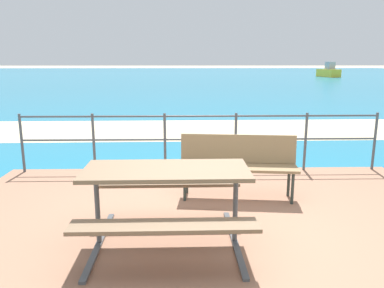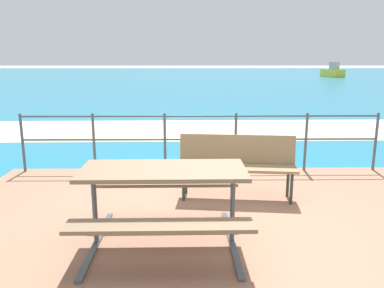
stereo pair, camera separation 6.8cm
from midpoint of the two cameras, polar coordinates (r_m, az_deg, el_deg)
name	(u,v)px [view 1 (the left image)]	position (r m, az deg, el deg)	size (l,w,h in m)	color
ground_plane	(211,242)	(4.16, 2.38, -14.52)	(240.00, 240.00, 0.00)	beige
patio_paving	(211,239)	(4.15, 2.38, -14.15)	(6.40, 5.20, 0.06)	#996B51
sea_water	(185,77)	(43.74, -1.12, 10.11)	(90.00, 90.00, 0.01)	teal
beach_strip	(193,130)	(10.47, 0.00, 2.19)	(54.00, 3.18, 0.01)	beige
picnic_table	(166,188)	(3.77, -4.39, -6.58)	(1.63, 1.43, 0.80)	#7A6047
park_bench	(238,160)	(5.13, 6.57, -2.42)	(1.60, 0.58, 0.84)	#8C704C
railing_fence	(200,135)	(6.29, 0.96, 1.39)	(5.94, 0.04, 0.98)	#4C5156
boat_near	(328,72)	(45.62, 19.75, 10.18)	(1.79, 3.73, 1.66)	yellow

